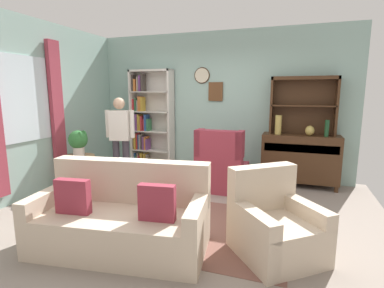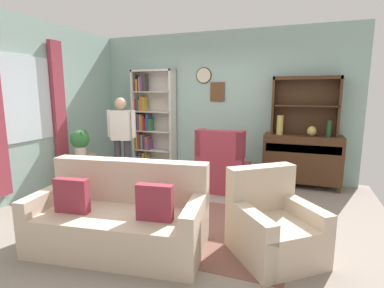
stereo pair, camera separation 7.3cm
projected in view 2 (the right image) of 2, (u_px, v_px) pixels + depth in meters
ground_plane at (180, 214)px, 4.06m from camera, size 5.40×4.60×0.02m
wall_back at (221, 105)px, 5.78m from camera, size 5.00×0.09×2.80m
wall_left at (32, 108)px, 4.66m from camera, size 0.16×4.20×2.80m
area_rug at (186, 225)px, 3.72m from camera, size 2.47×1.71×0.01m
bookshelf at (150, 123)px, 6.18m from camera, size 0.90×0.30×2.10m
sideboard at (302, 158)px, 5.16m from camera, size 1.30×0.45×0.92m
sideboard_hutch at (306, 98)px, 5.08m from camera, size 1.10×0.26×1.00m
vase_tall at (280, 125)px, 5.12m from camera, size 0.11×0.11×0.34m
vase_round at (312, 131)px, 4.97m from camera, size 0.15×0.15×0.17m
bottle_wine at (329, 129)px, 4.85m from camera, size 0.07×0.07×0.28m
couch_floral at (121, 219)px, 3.16m from camera, size 1.90×1.09×0.90m
armchair_floral at (273, 228)px, 2.99m from camera, size 1.07×1.08×0.88m
wingback_chair at (222, 168)px, 4.99m from camera, size 0.80×0.82×1.05m
plant_stand at (81, 168)px, 5.01m from camera, size 0.52×0.52×0.60m
potted_plant_large at (80, 140)px, 4.93m from camera, size 0.31×0.31×0.43m
potted_plant_small at (106, 175)px, 5.30m from camera, size 0.23×0.23×0.31m
person_reading at (122, 135)px, 5.20m from camera, size 0.52×0.27×1.56m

